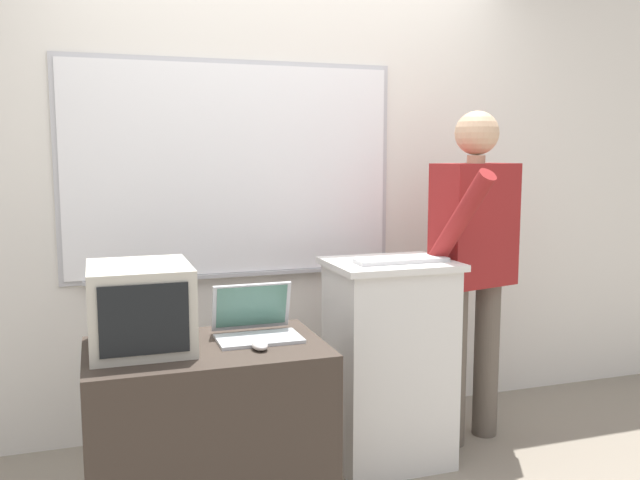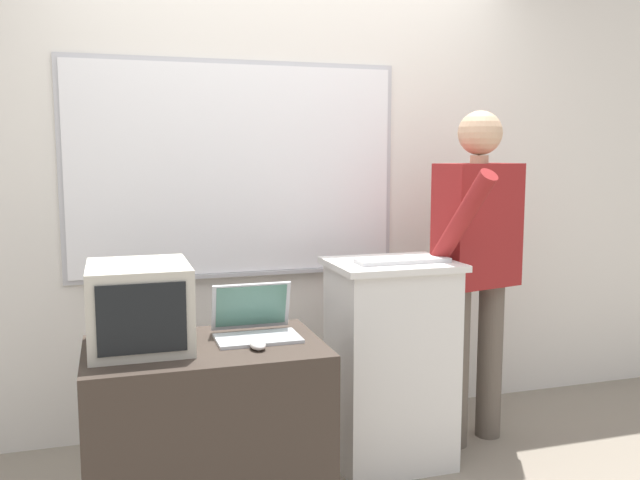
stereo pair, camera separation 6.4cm
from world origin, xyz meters
name	(u,v)px [view 1 (the left image)]	position (x,y,z in m)	size (l,w,h in m)	color
back_wall	(279,180)	(-0.01, 1.23, 1.34)	(6.40, 0.17, 2.68)	silver
lectern_podium	(389,361)	(0.34, 0.54, 0.49)	(0.58, 0.48, 0.98)	silver
side_desk	(208,437)	(-0.58, 0.23, 0.37)	(0.92, 0.59, 0.74)	#382D26
person_presenter	(474,253)	(0.84, 0.62, 0.98)	(0.59, 0.61, 1.69)	brown
laptop	(255,322)	(-0.36, 0.31, 0.80)	(0.33, 0.26, 0.21)	#B7BABF
wireless_keyboard	(401,260)	(0.37, 0.48, 0.99)	(0.44, 0.13, 0.02)	silver
computer_mouse_by_laptop	(260,345)	(-0.39, 0.11, 0.76)	(0.06, 0.10, 0.03)	silver
crt_monitor	(140,307)	(-0.82, 0.28, 0.90)	(0.38, 0.45, 0.32)	#BCB7A8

